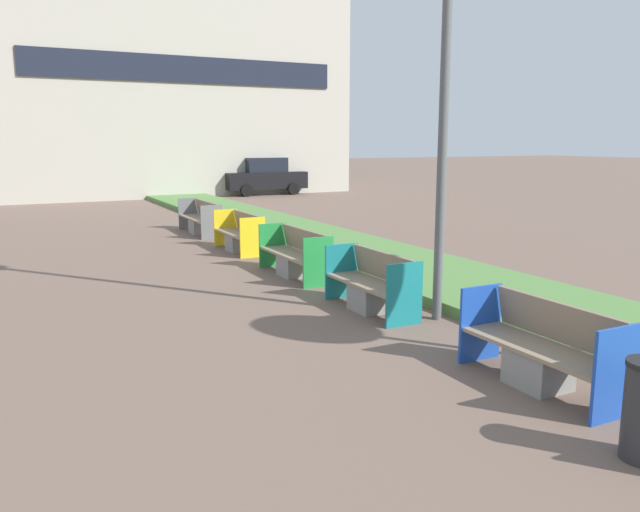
{
  "coord_description": "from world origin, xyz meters",
  "views": [
    {
      "loc": [
        -4.2,
        2.63,
        2.66
      ],
      "look_at": [
        0.9,
        12.61,
        0.6
      ],
      "focal_mm": 35.0,
      "sensor_mm": 36.0,
      "label": 1
    }
  ],
  "objects_px": {
    "bench_green_frame": "(296,258)",
    "parked_car_distant": "(263,176)",
    "bench_yellow_frame": "(240,236)",
    "bench_grey_frame": "(201,221)",
    "street_lamp_post": "(446,46)",
    "bench_teal_frame": "(372,288)",
    "bench_blue_frame": "(541,354)"
  },
  "relations": [
    {
      "from": "bench_teal_frame",
      "to": "street_lamp_post",
      "type": "relative_size",
      "value": 0.27
    },
    {
      "from": "bench_green_frame",
      "to": "bench_yellow_frame",
      "type": "height_order",
      "value": "same"
    },
    {
      "from": "bench_blue_frame",
      "to": "parked_car_distant",
      "type": "bearing_deg",
      "value": 74.77
    },
    {
      "from": "bench_grey_frame",
      "to": "street_lamp_post",
      "type": "height_order",
      "value": "street_lamp_post"
    },
    {
      "from": "bench_blue_frame",
      "to": "bench_yellow_frame",
      "type": "distance_m",
      "value": 9.68
    },
    {
      "from": "street_lamp_post",
      "to": "bench_green_frame",
      "type": "bearing_deg",
      "value": 99.18
    },
    {
      "from": "bench_teal_frame",
      "to": "bench_green_frame",
      "type": "xyz_separation_m",
      "value": [
        0.0,
        2.91,
        0.01
      ]
    },
    {
      "from": "bench_blue_frame",
      "to": "bench_teal_frame",
      "type": "bearing_deg",
      "value": 90.01
    },
    {
      "from": "bench_green_frame",
      "to": "bench_yellow_frame",
      "type": "distance_m",
      "value": 3.25
    },
    {
      "from": "bench_green_frame",
      "to": "parked_car_distant",
      "type": "bearing_deg",
      "value": 69.88
    },
    {
      "from": "bench_blue_frame",
      "to": "parked_car_distant",
      "type": "xyz_separation_m",
      "value": [
        6.8,
        25.0,
        0.55
      ]
    },
    {
      "from": "bench_teal_frame",
      "to": "bench_grey_frame",
      "type": "distance_m",
      "value": 9.5
    },
    {
      "from": "bench_green_frame",
      "to": "bench_grey_frame",
      "type": "height_order",
      "value": "same"
    },
    {
      "from": "bench_yellow_frame",
      "to": "bench_grey_frame",
      "type": "height_order",
      "value": "same"
    },
    {
      "from": "bench_teal_frame",
      "to": "bench_green_frame",
      "type": "distance_m",
      "value": 2.91
    },
    {
      "from": "street_lamp_post",
      "to": "parked_car_distant",
      "type": "xyz_separation_m",
      "value": [
        6.19,
        22.35,
        -3.08
      ]
    },
    {
      "from": "bench_green_frame",
      "to": "parked_car_distant",
      "type": "height_order",
      "value": "parked_car_distant"
    },
    {
      "from": "bench_teal_frame",
      "to": "bench_yellow_frame",
      "type": "relative_size",
      "value": 0.97
    },
    {
      "from": "bench_green_frame",
      "to": "parked_car_distant",
      "type": "distance_m",
      "value": 19.78
    },
    {
      "from": "bench_blue_frame",
      "to": "bench_yellow_frame",
      "type": "bearing_deg",
      "value": 90.0
    },
    {
      "from": "bench_teal_frame",
      "to": "bench_yellow_frame",
      "type": "distance_m",
      "value": 6.15
    },
    {
      "from": "bench_teal_frame",
      "to": "parked_car_distant",
      "type": "bearing_deg",
      "value": 72.42
    },
    {
      "from": "bench_teal_frame",
      "to": "parked_car_distant",
      "type": "xyz_separation_m",
      "value": [
        6.8,
        21.48,
        0.55
      ]
    },
    {
      "from": "bench_yellow_frame",
      "to": "parked_car_distant",
      "type": "relative_size",
      "value": 0.47
    },
    {
      "from": "bench_teal_frame",
      "to": "street_lamp_post",
      "type": "xyz_separation_m",
      "value": [
        0.61,
        -0.88,
        3.63
      ]
    },
    {
      "from": "bench_yellow_frame",
      "to": "bench_grey_frame",
      "type": "relative_size",
      "value": 0.82
    },
    {
      "from": "bench_yellow_frame",
      "to": "parked_car_distant",
      "type": "height_order",
      "value": "parked_car_distant"
    },
    {
      "from": "bench_blue_frame",
      "to": "bench_teal_frame",
      "type": "height_order",
      "value": "same"
    },
    {
      "from": "bench_green_frame",
      "to": "bench_grey_frame",
      "type": "xyz_separation_m",
      "value": [
        0.0,
        6.6,
        0.01
      ]
    },
    {
      "from": "bench_yellow_frame",
      "to": "bench_teal_frame",
      "type": "bearing_deg",
      "value": -90.01
    },
    {
      "from": "parked_car_distant",
      "to": "street_lamp_post",
      "type": "bearing_deg",
      "value": -106.01
    },
    {
      "from": "bench_blue_frame",
      "to": "bench_yellow_frame",
      "type": "height_order",
      "value": "same"
    }
  ]
}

